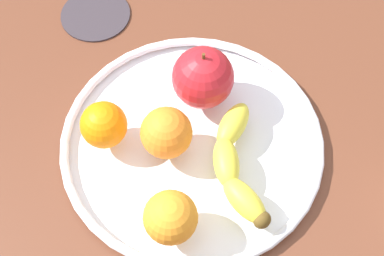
# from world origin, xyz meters

# --- Properties ---
(ground_plane) EXTENTS (1.46, 1.46, 0.04)m
(ground_plane) POSITION_xyz_m (0.00, 0.00, -0.02)
(ground_plane) COLOR brown
(fruit_bowl) EXTENTS (0.35, 0.35, 0.02)m
(fruit_bowl) POSITION_xyz_m (0.00, 0.00, 0.01)
(fruit_bowl) COLOR white
(fruit_bowl) RESTS_ON ground_plane
(banana) EXTENTS (0.18, 0.10, 0.03)m
(banana) POSITION_xyz_m (0.03, 0.06, 0.03)
(banana) COLOR yellow
(banana) RESTS_ON fruit_bowl
(apple) EXTENTS (0.08, 0.08, 0.09)m
(apple) POSITION_xyz_m (-0.07, -0.00, 0.06)
(apple) COLOR red
(apple) RESTS_ON fruit_bowl
(orange_front_left) EXTENTS (0.06, 0.06, 0.06)m
(orange_front_left) POSITION_xyz_m (0.02, -0.11, 0.05)
(orange_front_left) COLOR orange
(orange_front_left) RESTS_ON fruit_bowl
(orange_back_left) EXTENTS (0.07, 0.07, 0.07)m
(orange_back_left) POSITION_xyz_m (0.12, -0.00, 0.05)
(orange_back_left) COLOR orange
(orange_back_left) RESTS_ON fruit_bowl
(orange_center) EXTENTS (0.07, 0.07, 0.07)m
(orange_center) POSITION_xyz_m (0.02, -0.03, 0.05)
(orange_center) COLOR orange
(orange_center) RESTS_ON fruit_bowl
(ambient_coaster) EXTENTS (0.11, 0.11, 0.01)m
(ambient_coaster) POSITION_xyz_m (-0.20, -0.19, 0.00)
(ambient_coaster) COLOR #332C31
(ambient_coaster) RESTS_ON ground_plane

